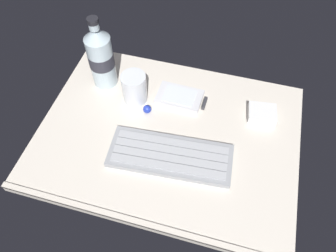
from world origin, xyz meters
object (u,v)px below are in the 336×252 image
at_px(keyboard, 170,155).
at_px(water_bottle, 101,57).
at_px(charger_block, 262,113).
at_px(juice_cup, 134,89).
at_px(handheld_device, 182,98).
at_px(trackball_mouse, 147,109).

xyz_separation_m(keyboard, water_bottle, (-0.24, 0.19, 0.08)).
height_order(water_bottle, charger_block, water_bottle).
bearing_deg(juice_cup, handheld_device, 14.26).
bearing_deg(keyboard, charger_block, 42.84).
height_order(charger_block, trackball_mouse, charger_block).
height_order(keyboard, trackball_mouse, trackball_mouse).
distance_m(handheld_device, trackball_mouse, 0.10).
relative_size(handheld_device, trackball_mouse, 5.91).
relative_size(charger_block, trackball_mouse, 3.18).
xyz_separation_m(keyboard, juice_cup, (-0.14, 0.15, 0.03)).
xyz_separation_m(keyboard, handheld_device, (-0.02, 0.18, -0.00)).
xyz_separation_m(water_bottle, charger_block, (0.43, -0.01, -0.08)).
bearing_deg(handheld_device, juice_cup, -165.74).
relative_size(water_bottle, trackball_mouse, 9.45).
height_order(handheld_device, trackball_mouse, trackball_mouse).
distance_m(water_bottle, trackball_mouse, 0.18).
bearing_deg(handheld_device, water_bottle, 177.87).
bearing_deg(handheld_device, keyboard, -84.58).
bearing_deg(keyboard, handheld_device, 95.42).
relative_size(juice_cup, water_bottle, 0.41).
height_order(keyboard, handheld_device, keyboard).
distance_m(keyboard, water_bottle, 0.31).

